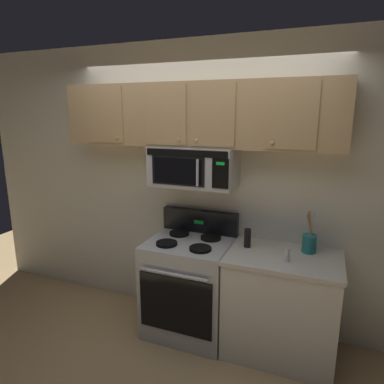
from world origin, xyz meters
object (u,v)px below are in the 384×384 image
(over_range_microwave, at_px, (194,166))
(pepper_mill, at_px, (247,238))
(salt_shaker, at_px, (287,255))
(stove_range, at_px, (189,285))
(utensil_crock_teal, at_px, (309,241))

(over_range_microwave, relative_size, pepper_mill, 4.57)
(over_range_microwave, height_order, pepper_mill, over_range_microwave)
(salt_shaker, bearing_deg, over_range_microwave, 165.30)
(stove_range, relative_size, over_range_microwave, 1.47)
(stove_range, xyz_separation_m, utensil_crock_teal, (1.02, 0.15, 0.53))
(utensil_crock_teal, distance_m, pepper_mill, 0.51)
(salt_shaker, bearing_deg, stove_range, 172.63)
(over_range_microwave, distance_m, utensil_crock_teal, 1.18)
(salt_shaker, relative_size, pepper_mill, 0.69)
(pepper_mill, bearing_deg, salt_shaker, -27.03)
(utensil_crock_teal, bearing_deg, stove_range, -171.78)
(utensil_crock_teal, height_order, pepper_mill, utensil_crock_teal)
(utensil_crock_teal, xyz_separation_m, pepper_mill, (-0.51, -0.08, -0.01))
(salt_shaker, bearing_deg, utensil_crock_teal, 60.42)
(utensil_crock_teal, bearing_deg, pepper_mill, -171.13)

